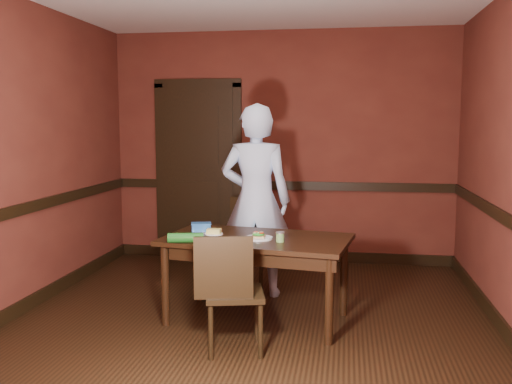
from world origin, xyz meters
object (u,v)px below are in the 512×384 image
(sandwich_plate, at_px, (258,237))
(food_tub, at_px, (201,227))
(dining_table, at_px, (257,279))
(chair_far, at_px, (251,246))
(chair_near, at_px, (235,291))
(cheese_saucer, at_px, (214,232))
(person, at_px, (256,201))
(sauce_jar, at_px, (280,237))

(sandwich_plate, bearing_deg, food_tub, 154.55)
(dining_table, xyz_separation_m, chair_far, (-0.18, 0.81, 0.10))
(chair_far, relative_size, chair_near, 1.03)
(chair_near, bearing_deg, chair_far, -98.33)
(dining_table, bearing_deg, cheese_saucer, 179.45)
(person, relative_size, sandwich_plate, 7.89)
(sandwich_plate, height_order, sauce_jar, sauce_jar)
(person, xyz_separation_m, food_tub, (-0.40, -0.53, -0.17))
(chair_near, xyz_separation_m, person, (-0.06, 1.36, 0.47))
(chair_far, xyz_separation_m, cheese_saucer, (-0.19, -0.75, 0.27))
(chair_near, relative_size, sandwich_plate, 3.79)
(sandwich_plate, relative_size, food_tub, 1.18)
(person, xyz_separation_m, sauce_jar, (0.33, -0.87, -0.16))
(chair_near, distance_m, sandwich_plate, 0.65)
(dining_table, bearing_deg, sandwich_plate, -61.58)
(chair_far, bearing_deg, food_tub, -103.92)
(chair_far, height_order, food_tub, chair_far)
(dining_table, bearing_deg, person, 108.32)
(chair_near, xyz_separation_m, food_tub, (-0.46, 0.84, 0.30))
(chair_near, xyz_separation_m, sandwich_plate, (0.08, 0.58, 0.28))
(dining_table, bearing_deg, sauce_jar, -27.34)
(cheese_saucer, bearing_deg, sandwich_plate, -17.72)
(chair_far, height_order, cheese_saucer, chair_far)
(chair_near, height_order, cheese_saucer, chair_near)
(dining_table, distance_m, chair_near, 0.65)
(chair_near, bearing_deg, cheese_saucer, -79.02)
(dining_table, relative_size, food_tub, 7.70)
(chair_far, xyz_separation_m, chair_near, (0.13, -1.45, -0.01))
(chair_far, distance_m, sauce_jar, 1.08)
(cheese_saucer, bearing_deg, dining_table, -9.15)
(person, distance_m, cheese_saucer, 0.73)
(chair_far, distance_m, food_tub, 0.76)
(dining_table, height_order, sauce_jar, sauce_jar)
(chair_far, xyz_separation_m, food_tub, (-0.34, -0.62, 0.29))
(sandwich_plate, relative_size, sauce_jar, 2.87)
(cheese_saucer, bearing_deg, chair_near, -65.77)
(chair_far, distance_m, sandwich_plate, 0.94)
(sandwich_plate, bearing_deg, chair_far, 103.33)
(chair_far, height_order, sauce_jar, chair_far)
(chair_far, bearing_deg, sauce_jar, -53.17)
(chair_far, relative_size, person, 0.50)
(food_tub, bearing_deg, sandwich_plate, -40.43)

